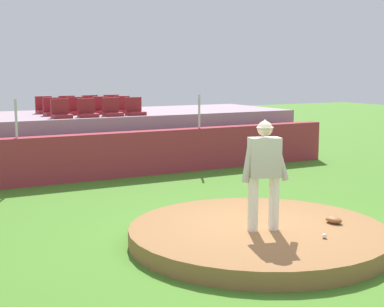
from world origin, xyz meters
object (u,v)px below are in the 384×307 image
at_px(stadium_chair_7, 123,108).
at_px(stadium_chair_6, 102,108).
at_px(stadium_chair_3, 135,109).
at_px(stadium_chair_4, 53,110).
at_px(stadium_chair_10, 91,107).
at_px(baseball, 324,236).
at_px(stadium_chair_5, 77,109).
at_px(fielding_glove, 334,220).
at_px(stadium_chair_9, 68,107).
at_px(stadium_chair_11, 113,106).
at_px(stadium_chair_0, 61,112).
at_px(stadium_chair_8, 45,108).
at_px(stadium_chair_2, 112,110).
at_px(stadium_chair_1, 87,111).
at_px(pitcher, 264,167).

bearing_deg(stadium_chair_7, stadium_chair_6, 0.18).
xyz_separation_m(stadium_chair_3, stadium_chair_4, (-2.10, 0.86, 0.00)).
distance_m(stadium_chair_6, stadium_chair_10, 0.95).
bearing_deg(baseball, stadium_chair_5, 95.23).
relative_size(stadium_chair_6, stadium_chair_7, 1.00).
relative_size(baseball, stadium_chair_3, 0.15).
relative_size(fielding_glove, stadium_chair_10, 0.60).
bearing_deg(stadium_chair_9, stadium_chair_11, -178.50).
distance_m(stadium_chair_5, stadium_chair_6, 0.73).
bearing_deg(stadium_chair_9, stadium_chair_0, 68.43).
distance_m(stadium_chair_7, stadium_chair_8, 2.29).
height_order(stadium_chair_9, stadium_chair_10, same).
height_order(stadium_chair_0, stadium_chair_7, same).
relative_size(stadium_chair_4, stadium_chair_8, 1.00).
height_order(baseball, fielding_glove, fielding_glove).
xyz_separation_m(stadium_chair_5, stadium_chair_11, (1.41, 0.90, 0.00)).
bearing_deg(fielding_glove, stadium_chair_6, 177.15).
bearing_deg(stadium_chair_0, stadium_chair_6, -149.45).
xyz_separation_m(stadium_chair_2, stadium_chair_11, (0.70, 1.82, 0.00)).
height_order(baseball, stadium_chair_8, stadium_chair_8).
distance_m(stadium_chair_3, stadium_chair_5, 1.67).
height_order(stadium_chair_5, stadium_chair_7, same).
distance_m(stadium_chair_1, stadium_chair_4, 1.14).
bearing_deg(stadium_chair_9, stadium_chair_7, 146.64).
height_order(stadium_chair_3, stadium_chair_7, same).
relative_size(stadium_chair_1, stadium_chair_9, 1.00).
relative_size(stadium_chair_5, stadium_chair_10, 1.00).
xyz_separation_m(stadium_chair_7, stadium_chair_8, (-2.09, 0.94, 0.00)).
bearing_deg(stadium_chair_9, stadium_chair_3, 128.52).
relative_size(fielding_glove, stadium_chair_9, 0.60).
bearing_deg(stadium_chair_6, stadium_chair_2, 89.02).
bearing_deg(stadium_chair_5, stadium_chair_2, 127.89).
bearing_deg(stadium_chair_0, stadium_chair_11, -139.59).
distance_m(fielding_glove, stadium_chair_1, 8.26).
bearing_deg(stadium_chair_3, stadium_chair_11, -90.38).
bearing_deg(stadium_chair_11, stadium_chair_7, 88.33).
relative_size(stadium_chair_0, stadium_chair_11, 1.00).
distance_m(stadium_chair_4, stadium_chair_8, 0.93).
xyz_separation_m(stadium_chair_1, stadium_chair_6, (0.72, 0.87, 0.00)).
bearing_deg(stadium_chair_6, stadium_chair_0, 30.55).
xyz_separation_m(stadium_chair_3, stadium_chair_11, (0.01, 1.81, 0.00)).
bearing_deg(pitcher, stadium_chair_2, 103.02).
bearing_deg(stadium_chair_10, stadium_chair_4, 33.35).
bearing_deg(stadium_chair_9, stadium_chair_5, 90.53).
distance_m(stadium_chair_3, stadium_chair_7, 0.85).
bearing_deg(stadium_chair_10, stadium_chair_5, 51.11).
relative_size(stadium_chair_0, stadium_chair_7, 1.00).
distance_m(fielding_glove, stadium_chair_8, 10.16).
height_order(stadium_chair_8, stadium_chair_11, same).
bearing_deg(stadium_chair_7, stadium_chair_5, -2.19).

